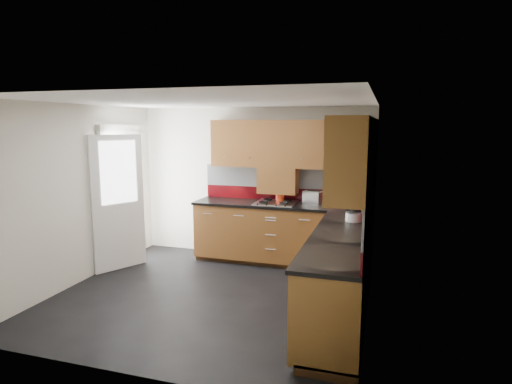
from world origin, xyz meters
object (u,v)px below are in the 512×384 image
(utensil_pot, at_px, (280,196))
(toaster, at_px, (313,198))
(gas_hob, at_px, (275,203))
(food_processor, at_px, (354,210))

(utensil_pot, bearing_deg, toaster, -4.42)
(toaster, bearing_deg, utensil_pot, 175.58)
(toaster, bearing_deg, gas_hob, -168.58)
(gas_hob, bearing_deg, utensil_pot, 78.33)
(utensil_pot, bearing_deg, food_processor, -40.71)
(toaster, relative_size, food_processor, 1.03)
(gas_hob, xyz_separation_m, toaster, (0.56, 0.11, 0.09))
(gas_hob, bearing_deg, toaster, 11.42)
(gas_hob, distance_m, food_processor, 1.51)
(utensil_pot, bearing_deg, gas_hob, -101.67)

